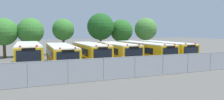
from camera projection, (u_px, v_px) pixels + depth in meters
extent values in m
plane|color=#595651|center=(105.00, 63.00, 25.82)|extent=(160.00, 160.00, 0.00)
cube|color=yellow|center=(28.00, 54.00, 22.45)|extent=(2.60, 10.50, 2.18)
cube|color=white|center=(28.00, 44.00, 22.35)|extent=(2.54, 10.29, 0.12)
cube|color=black|center=(29.00, 72.00, 17.66)|extent=(2.47, 0.20, 0.36)
cube|color=black|center=(29.00, 56.00, 17.59)|extent=(1.98, 0.09, 1.05)
cube|color=black|center=(40.00, 51.00, 23.17)|extent=(0.18, 8.16, 0.79)
cube|color=black|center=(16.00, 51.00, 22.23)|extent=(0.18, 8.16, 0.79)
cube|color=black|center=(28.00, 58.00, 22.49)|extent=(2.62, 10.61, 0.10)
sphere|color=red|center=(37.00, 46.00, 17.92)|extent=(0.18, 0.18, 0.18)
sphere|color=red|center=(20.00, 46.00, 17.41)|extent=(0.18, 0.18, 0.18)
cube|color=black|center=(29.00, 49.00, 17.53)|extent=(1.09, 0.10, 0.24)
cylinder|color=black|center=(41.00, 68.00, 19.43)|extent=(0.30, 1.00, 1.00)
cylinder|color=black|center=(16.00, 70.00, 18.61)|extent=(0.30, 1.00, 1.00)
cylinder|color=black|center=(37.00, 59.00, 26.10)|extent=(0.30, 1.00, 1.00)
cylinder|color=black|center=(19.00, 60.00, 25.29)|extent=(0.30, 1.00, 1.00)
cube|color=yellow|center=(61.00, 54.00, 23.81)|extent=(2.60, 10.58, 1.91)
cube|color=white|center=(61.00, 45.00, 23.72)|extent=(2.54, 10.37, 0.12)
cube|color=black|center=(69.00, 69.00, 18.91)|extent=(2.57, 0.18, 0.36)
cube|color=black|center=(68.00, 57.00, 18.86)|extent=(2.07, 0.08, 0.92)
cube|color=black|center=(71.00, 51.00, 24.52)|extent=(0.10, 8.24, 0.69)
cube|color=black|center=(49.00, 52.00, 23.60)|extent=(0.10, 8.24, 0.69)
cube|color=black|center=(61.00, 58.00, 23.85)|extent=(2.62, 10.69, 0.10)
sphere|color=red|center=(75.00, 48.00, 19.19)|extent=(0.18, 0.18, 0.18)
sphere|color=red|center=(60.00, 48.00, 18.69)|extent=(0.18, 0.18, 0.18)
cube|color=black|center=(68.00, 51.00, 18.80)|extent=(1.13, 0.09, 0.24)
cylinder|color=black|center=(77.00, 66.00, 20.68)|extent=(0.29, 1.00, 1.00)
cylinder|color=black|center=(54.00, 67.00, 19.88)|extent=(0.29, 1.00, 1.00)
cylinder|color=black|center=(66.00, 57.00, 27.52)|extent=(0.29, 1.00, 1.00)
cylinder|color=black|center=(48.00, 58.00, 26.72)|extent=(0.29, 1.00, 1.00)
cube|color=yellow|center=(90.00, 53.00, 25.21)|extent=(2.45, 9.40, 2.01)
cube|color=white|center=(90.00, 44.00, 25.12)|extent=(2.40, 9.21, 0.12)
cube|color=black|center=(103.00, 65.00, 20.90)|extent=(2.41, 0.18, 0.36)
cube|color=black|center=(103.00, 54.00, 20.84)|extent=(1.94, 0.08, 0.96)
cube|color=black|center=(99.00, 49.00, 25.91)|extent=(0.11, 7.31, 0.72)
cube|color=black|center=(80.00, 50.00, 25.01)|extent=(0.11, 7.31, 0.72)
cube|color=black|center=(90.00, 56.00, 25.25)|extent=(2.48, 9.49, 0.10)
sphere|color=red|center=(108.00, 45.00, 21.17)|extent=(0.18, 0.18, 0.18)
sphere|color=red|center=(96.00, 46.00, 20.68)|extent=(0.18, 0.18, 0.18)
cube|color=black|center=(103.00, 48.00, 20.78)|extent=(1.06, 0.09, 0.24)
cylinder|color=black|center=(108.00, 63.00, 22.65)|extent=(0.29, 1.00, 1.00)
cylinder|color=black|center=(89.00, 64.00, 21.87)|extent=(0.29, 1.00, 1.00)
cylinder|color=black|center=(91.00, 57.00, 28.35)|extent=(0.29, 1.00, 1.00)
cylinder|color=black|center=(76.00, 57.00, 27.57)|extent=(0.29, 1.00, 1.00)
cube|color=yellow|center=(117.00, 52.00, 26.56)|extent=(2.63, 9.35, 1.97)
cube|color=white|center=(117.00, 44.00, 26.46)|extent=(2.58, 9.16, 0.12)
cube|color=black|center=(134.00, 63.00, 22.23)|extent=(2.60, 0.18, 0.36)
cube|color=black|center=(134.00, 52.00, 22.17)|extent=(2.09, 0.08, 0.95)
cube|color=black|center=(125.00, 49.00, 27.27)|extent=(0.10, 7.27, 0.71)
cube|color=black|center=(107.00, 49.00, 26.34)|extent=(0.10, 7.27, 0.71)
cube|color=black|center=(117.00, 55.00, 26.59)|extent=(2.65, 9.44, 0.10)
sphere|color=red|center=(139.00, 45.00, 22.51)|extent=(0.18, 0.18, 0.18)
sphere|color=red|center=(127.00, 45.00, 22.01)|extent=(0.18, 0.18, 0.18)
cube|color=black|center=(134.00, 47.00, 22.12)|extent=(1.15, 0.09, 0.24)
cylinder|color=black|center=(137.00, 61.00, 24.01)|extent=(0.29, 1.00, 1.00)
cylinder|color=black|center=(119.00, 62.00, 23.20)|extent=(0.29, 1.00, 1.00)
cylinder|color=black|center=(117.00, 55.00, 29.70)|extent=(0.29, 1.00, 1.00)
cylinder|color=black|center=(102.00, 56.00, 28.88)|extent=(0.29, 1.00, 1.00)
cube|color=yellow|center=(143.00, 51.00, 27.54)|extent=(2.59, 11.34, 2.01)
cube|color=white|center=(143.00, 43.00, 27.44)|extent=(2.54, 11.12, 0.12)
cube|color=black|center=(171.00, 63.00, 22.35)|extent=(2.43, 0.20, 0.36)
cube|color=black|center=(171.00, 52.00, 22.29)|extent=(1.96, 0.10, 0.96)
cube|color=black|center=(150.00, 48.00, 28.25)|extent=(0.20, 8.81, 0.72)
cube|color=black|center=(134.00, 49.00, 27.32)|extent=(0.20, 8.81, 0.72)
cube|color=black|center=(143.00, 54.00, 27.57)|extent=(2.62, 11.46, 0.10)
sphere|color=red|center=(175.00, 44.00, 22.63)|extent=(0.18, 0.18, 0.18)
sphere|color=red|center=(165.00, 45.00, 22.12)|extent=(0.18, 0.18, 0.18)
cube|color=black|center=(171.00, 47.00, 22.23)|extent=(1.07, 0.10, 0.24)
cylinder|color=black|center=(170.00, 61.00, 24.11)|extent=(0.30, 1.00, 1.00)
cylinder|color=black|center=(155.00, 62.00, 23.30)|extent=(0.30, 1.00, 1.00)
cylinder|color=black|center=(136.00, 54.00, 31.56)|extent=(0.30, 1.00, 1.00)
cylinder|color=black|center=(123.00, 55.00, 30.75)|extent=(0.30, 1.00, 1.00)
cube|color=yellow|center=(164.00, 50.00, 28.81)|extent=(2.56, 10.39, 2.01)
cube|color=white|center=(164.00, 42.00, 28.71)|extent=(2.50, 10.19, 0.12)
cube|color=black|center=(191.00, 61.00, 24.00)|extent=(2.59, 0.16, 0.36)
cube|color=black|center=(191.00, 51.00, 23.94)|extent=(2.08, 0.06, 0.96)
cube|color=black|center=(171.00, 47.00, 29.53)|extent=(0.05, 8.10, 0.72)
cube|color=black|center=(155.00, 48.00, 28.59)|extent=(0.05, 8.10, 0.72)
cube|color=black|center=(164.00, 53.00, 28.84)|extent=(2.58, 10.50, 0.10)
sphere|color=red|center=(195.00, 43.00, 24.28)|extent=(0.18, 0.18, 0.18)
sphere|color=red|center=(186.00, 44.00, 23.77)|extent=(0.18, 0.18, 0.18)
cube|color=black|center=(192.00, 46.00, 23.88)|extent=(1.14, 0.08, 0.24)
cylinder|color=black|center=(190.00, 59.00, 25.78)|extent=(0.28, 1.00, 1.00)
cylinder|color=black|center=(175.00, 60.00, 24.96)|extent=(0.28, 1.00, 1.00)
cylinder|color=black|center=(157.00, 53.00, 32.44)|extent=(0.28, 1.00, 1.00)
cylinder|color=black|center=(144.00, 54.00, 31.62)|extent=(0.28, 1.00, 1.00)
cylinder|color=#4C3823|center=(4.00, 50.00, 30.66)|extent=(0.42, 0.42, 2.35)
sphere|color=#387A2D|center=(4.00, 32.00, 30.41)|extent=(4.04, 4.04, 4.04)
sphere|color=#387A2D|center=(7.00, 33.00, 30.76)|extent=(2.96, 2.96, 2.96)
cylinder|color=#4C3823|center=(31.00, 49.00, 32.14)|extent=(0.35, 0.35, 2.47)
sphere|color=#387A2D|center=(30.00, 31.00, 31.89)|extent=(4.02, 4.02, 4.02)
sphere|color=#387A2D|center=(30.00, 29.00, 31.51)|extent=(3.01, 3.01, 3.01)
cylinder|color=#4C3823|center=(64.00, 46.00, 34.98)|extent=(0.43, 0.43, 2.86)
sphere|color=#387A2D|center=(63.00, 30.00, 34.73)|extent=(3.63, 3.63, 3.63)
sphere|color=#387A2D|center=(63.00, 28.00, 34.42)|extent=(2.34, 2.34, 2.34)
cylinder|color=#4C3823|center=(101.00, 45.00, 36.95)|extent=(0.36, 0.36, 2.97)
sphere|color=#1E561E|center=(101.00, 27.00, 36.66)|extent=(4.74, 4.74, 4.74)
sphere|color=#1E561E|center=(104.00, 27.00, 36.88)|extent=(2.70, 2.70, 2.70)
cylinder|color=#4C3823|center=(121.00, 46.00, 38.98)|extent=(0.38, 0.38, 2.44)
sphere|color=#286623|center=(121.00, 31.00, 38.73)|extent=(4.22, 4.22, 4.22)
sphere|color=#286623|center=(122.00, 30.00, 38.92)|extent=(2.38, 2.38, 2.38)
cylinder|color=#4C3823|center=(146.00, 44.00, 40.53)|extent=(0.45, 0.45, 2.74)
sphere|color=#478438|center=(146.00, 29.00, 40.26)|extent=(4.34, 4.34, 4.34)
sphere|color=#478438|center=(143.00, 28.00, 39.98)|extent=(2.66, 2.66, 2.66)
cylinder|color=#9EA0A3|center=(28.00, 75.00, 14.55)|extent=(0.07, 0.07, 1.85)
cylinder|color=#9EA0A3|center=(68.00, 72.00, 15.58)|extent=(0.07, 0.07, 1.85)
cylinder|color=#9EA0A3|center=(104.00, 69.00, 16.61)|extent=(0.07, 0.07, 1.85)
cylinder|color=#9EA0A3|center=(135.00, 67.00, 17.65)|extent=(0.07, 0.07, 1.85)
cylinder|color=#9EA0A3|center=(163.00, 65.00, 18.68)|extent=(0.07, 0.07, 1.85)
cylinder|color=#9EA0A3|center=(188.00, 63.00, 19.72)|extent=(0.07, 0.07, 1.85)
cylinder|color=#9EA0A3|center=(210.00, 62.00, 20.75)|extent=(0.07, 0.07, 1.85)
cube|color=#ADB2B7|center=(135.00, 67.00, 17.65)|extent=(22.58, 0.02, 1.81)
cylinder|color=#9EA0A3|center=(135.00, 56.00, 17.57)|extent=(22.58, 0.04, 0.04)
cone|color=#EA5914|center=(169.00, 68.00, 20.39)|extent=(0.49, 0.49, 0.65)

